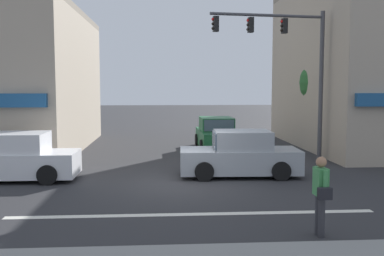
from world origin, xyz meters
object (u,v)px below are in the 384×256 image
Objects in this scene: sedan_parked_curbside at (15,159)px; street_tree at (329,83)px; pedestrian_foreground_with_bag at (321,191)px; utility_pole_far_right at (327,55)px; sedan_crossing_rightbound at (240,156)px; sedan_crossing_leftbound at (217,135)px; traffic_light_mast at (292,57)px.

street_tree is at bearing 27.03° from sedan_parked_curbside.
sedan_parked_curbside is at bearing 142.60° from pedestrian_foreground_with_bag.
street_tree is at bearing 18.12° from utility_pole_far_right.
sedan_crossing_rightbound is at bearing -129.84° from utility_pole_far_right.
utility_pole_far_right reaches higher than street_tree.
sedan_crossing_leftbound is at bearing 178.33° from utility_pole_far_right.
sedan_crossing_rightbound is 1.01× the size of sedan_parked_curbside.
sedan_crossing_leftbound is 10.19m from sedan_parked_curbside.
pedestrian_foreground_with_bag is at bearing -111.25° from street_tree.
sedan_parked_curbside is (-7.57, -0.17, 0.00)m from sedan_crossing_rightbound.
street_tree reaches higher than sedan_crossing_rightbound.
traffic_light_mast is 5.40m from sedan_crossing_rightbound.
pedestrian_foreground_with_bag is (-4.86, -12.86, -3.68)m from utility_pole_far_right.
sedan_crossing_leftbound is 2.47× the size of pedestrian_foreground_with_bag.
traffic_light_mast is 1.49× the size of sedan_crossing_rightbound.
utility_pole_far_right is 1.45× the size of traffic_light_mast.
pedestrian_foreground_with_bag is (-2.13, -9.39, -3.35)m from traffic_light_mast.
traffic_light_mast is 10.20m from pedestrian_foreground_with_bag.
street_tree is 0.76× the size of traffic_light_mast.
utility_pole_far_right reaches higher than sedan_crossing_leftbound.
utility_pole_far_right is 2.15× the size of sedan_crossing_rightbound.
pedestrian_foreground_with_bag reaches higher than sedan_parked_curbside.
sedan_crossing_leftbound is (-5.56, 0.10, -2.56)m from street_tree.
sedan_parked_curbside is at bearing -138.05° from sedan_crossing_leftbound.
traffic_light_mast reaches higher than sedan_crossing_leftbound.
sedan_parked_curbside is at bearing -162.72° from traffic_light_mast.
sedan_crossing_leftbound is 1.00× the size of sedan_parked_curbside.
sedan_crossing_rightbound is (-5.57, -6.53, -2.56)m from street_tree.
traffic_light_mast reaches higher than sedan_parked_curbside.
sedan_crossing_leftbound and sedan_parked_curbside have the same top height.
pedestrian_foreground_with_bag is (8.12, -6.21, 0.24)m from sedan_parked_curbside.
pedestrian_foreground_with_bag is at bearing -102.75° from traffic_light_mast.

